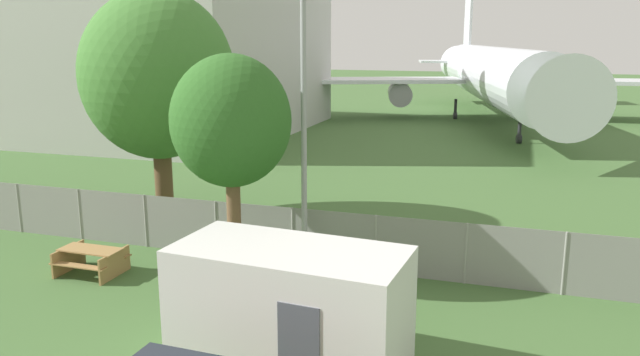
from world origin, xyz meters
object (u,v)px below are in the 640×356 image
at_px(airplane, 492,74).
at_px(portable_cabin, 290,308).
at_px(picnic_bench_open_grass, 91,258).
at_px(tree_left_of_cabin, 158,76).
at_px(tree_behind_benches, 231,122).

height_order(airplane, portable_cabin, airplane).
xyz_separation_m(picnic_bench_open_grass, tree_left_of_cabin, (-0.97, 5.57, 4.87)).
bearing_deg(tree_left_of_cabin, tree_behind_benches, -41.63).
height_order(picnic_bench_open_grass, tree_left_of_cabin, tree_left_of_cabin).
bearing_deg(picnic_bench_open_grass, airplane, 76.56).
distance_m(tree_left_of_cabin, tree_behind_benches, 6.76).
bearing_deg(airplane, tree_behind_benches, -20.72).
bearing_deg(portable_cabin, airplane, 91.77).
xyz_separation_m(picnic_bench_open_grass, tree_behind_benches, (4.04, 1.12, 3.97)).
bearing_deg(tree_behind_benches, picnic_bench_open_grass, -164.56).
height_order(airplane, tree_left_of_cabin, airplane).
xyz_separation_m(portable_cabin, tree_behind_benches, (-3.24, 4.19, 3.16)).
relative_size(airplane, portable_cabin, 8.53).
relative_size(portable_cabin, tree_behind_benches, 0.78).
xyz_separation_m(airplane, portable_cabin, (-1.83, -41.19, -2.47)).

